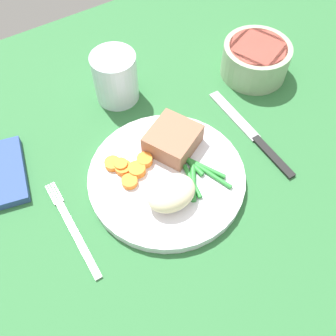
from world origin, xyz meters
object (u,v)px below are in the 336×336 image
(fork, at_px, (73,229))
(salad_bowl, at_px, (256,58))
(water_glass, at_px, (116,80))
(dinner_plate, at_px, (168,175))
(meat_portion, at_px, (173,139))
(knife, at_px, (252,134))

(fork, bearing_deg, salad_bowl, 17.70)
(salad_bowl, bearing_deg, water_glass, 161.78)
(dinner_plate, xyz_separation_m, water_glass, (0.01, 0.19, 0.03))
(meat_portion, height_order, fork, meat_portion)
(dinner_plate, distance_m, knife, 0.16)
(meat_portion, height_order, salad_bowl, salad_bowl)
(fork, relative_size, knife, 0.81)
(meat_portion, relative_size, salad_bowl, 0.61)
(meat_portion, xyz_separation_m, fork, (-0.19, -0.04, -0.03))
(water_glass, xyz_separation_m, salad_bowl, (0.24, -0.08, -0.00))
(dinner_plate, bearing_deg, water_glass, 85.54)
(dinner_plate, bearing_deg, meat_portion, 49.40)
(knife, bearing_deg, water_glass, 129.43)
(dinner_plate, bearing_deg, fork, -179.06)
(dinner_plate, height_order, meat_portion, meat_portion)
(fork, relative_size, salad_bowl, 1.40)
(salad_bowl, bearing_deg, dinner_plate, -156.08)
(water_glass, bearing_deg, dinner_plate, -94.46)
(dinner_plate, height_order, salad_bowl, salad_bowl)
(dinner_plate, relative_size, meat_portion, 3.21)
(fork, height_order, knife, knife)
(fork, height_order, salad_bowl, salad_bowl)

